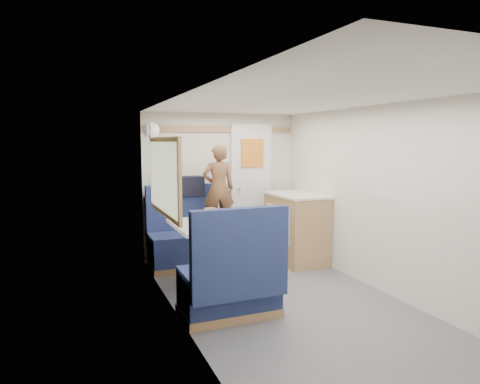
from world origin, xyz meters
name	(u,v)px	position (x,y,z in m)	size (l,w,h in m)	color
floor	(300,312)	(0.00, 0.00, 0.00)	(4.50, 4.50, 0.00)	#515156
ceiling	(304,98)	(0.00, 0.00, 2.00)	(4.50, 4.50, 0.00)	silver
wall_back	(221,185)	(0.00, 2.25, 1.00)	(2.20, 0.02, 2.00)	silver
wall_left	(186,216)	(-1.10, 0.00, 1.00)	(0.02, 4.50, 2.00)	silver
wall_right	(396,202)	(1.10, 0.00, 1.00)	(0.02, 4.50, 2.00)	silver
oak_trim_low	(222,196)	(0.00, 2.23, 0.85)	(2.15, 0.02, 0.08)	olive
oak_trim_high	(221,129)	(0.00, 2.23, 1.78)	(2.15, 0.02, 0.08)	olive
side_window	(163,177)	(-1.08, 1.00, 1.25)	(0.04, 1.30, 0.72)	#99A289
rear_door	(251,186)	(0.45, 2.22, 0.97)	(0.62, 0.12, 1.86)	white
dinette_table	(203,238)	(-0.65, 1.00, 0.57)	(0.62, 0.92, 0.72)	white
bench_far	(184,244)	(-0.65, 1.86, 0.30)	(0.90, 0.59, 1.05)	#162748
bench_near	(231,286)	(-0.65, 0.14, 0.30)	(0.90, 0.59, 1.05)	#162748
ledge	(178,197)	(-0.65, 2.12, 0.88)	(0.90, 0.14, 0.04)	olive
dome_light	(151,130)	(-1.04, 1.85, 1.75)	(0.20, 0.20, 0.20)	white
galley_counter	(296,227)	(0.82, 1.55, 0.47)	(0.57, 0.92, 0.92)	olive
person	(218,188)	(-0.21, 1.76, 1.01)	(0.41, 0.27, 1.13)	brown
duffel_bag	(183,186)	(-0.58, 2.12, 1.03)	(0.52, 0.25, 0.25)	black
tray	(218,229)	(-0.60, 0.63, 0.73)	(0.28, 0.37, 0.02)	white
orange_fruit	(224,221)	(-0.48, 0.79, 0.78)	(0.08, 0.08, 0.08)	#F0580A
cheese_block	(222,222)	(-0.50, 0.83, 0.75)	(0.10, 0.06, 0.03)	#DABF7E
wine_glass	(207,213)	(-0.62, 0.94, 0.84)	(0.08, 0.08, 0.17)	white
tumbler_left	(196,227)	(-0.84, 0.62, 0.77)	(0.07, 0.07, 0.11)	white
tumbler_mid	(195,215)	(-0.67, 1.25, 0.78)	(0.07, 0.07, 0.12)	white
tumbler_right	(206,219)	(-0.62, 1.00, 0.78)	(0.07, 0.07, 0.12)	silver
beer_glass	(217,215)	(-0.43, 1.19, 0.78)	(0.07, 0.07, 0.11)	#8B3D14
pepper_grinder	(204,218)	(-0.60, 1.12, 0.77)	(0.03, 0.03, 0.09)	black
salt_grinder	(208,220)	(-0.61, 0.96, 0.77)	(0.04, 0.04, 0.10)	silver
bread_loaf	(212,213)	(-0.43, 1.36, 0.77)	(0.13, 0.24, 0.10)	olive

